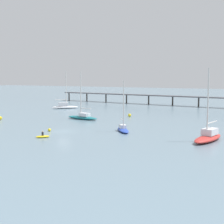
# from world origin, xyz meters

# --- Properties ---
(ground_plane) EXTENTS (400.00, 400.00, 0.00)m
(ground_plane) POSITION_xyz_m (0.00, 0.00, 0.00)
(ground_plane) COLOR slate
(pier) EXTENTS (82.15, 11.31, 7.89)m
(pier) POSITION_xyz_m (19.44, 57.60, 4.44)
(pier) COLOR #4C4C51
(pier) RESTS_ON ground_plane
(sailboat_white) EXTENTS (7.58, 6.36, 11.63)m
(sailboat_white) POSITION_xyz_m (-22.89, 34.59, 0.83)
(sailboat_white) COLOR white
(sailboat_white) RESTS_ON ground_plane
(sailboat_red) EXTENTS (4.37, 8.99, 11.58)m
(sailboat_red) POSITION_xyz_m (25.84, 2.45, 0.79)
(sailboat_red) COLOR red
(sailboat_red) RESTS_ON ground_plane
(sailboat_teal) EXTENTS (8.68, 3.59, 11.27)m
(sailboat_teal) POSITION_xyz_m (-5.38, 16.00, 0.67)
(sailboat_teal) COLOR #1E727A
(sailboat_teal) RESTS_ON ground_plane
(sailboat_blue) EXTENTS (4.97, 6.08, 9.42)m
(sailboat_blue) POSITION_xyz_m (9.99, 4.79, 0.61)
(sailboat_blue) COLOR #2D4CB7
(sailboat_blue) RESTS_ON ground_plane
(dinghy_yellow) EXTENTS (2.38, 2.35, 1.14)m
(dinghy_yellow) POSITION_xyz_m (0.27, -6.60, 0.22)
(dinghy_yellow) COLOR yellow
(dinghy_yellow) RESTS_ON ground_plane
(mooring_buoy_inner) EXTENTS (0.82, 0.82, 0.82)m
(mooring_buoy_inner) POSITION_xyz_m (-22.21, 6.80, 0.41)
(mooring_buoy_inner) COLOR yellow
(mooring_buoy_inner) RESTS_ON ground_plane
(mooring_buoy_near) EXTENTS (0.71, 0.71, 0.71)m
(mooring_buoy_near) POSITION_xyz_m (24.90, 12.67, 0.35)
(mooring_buoy_near) COLOR yellow
(mooring_buoy_near) RESTS_ON ground_plane
(mooring_buoy_mid) EXTENTS (0.79, 0.79, 0.79)m
(mooring_buoy_mid) POSITION_xyz_m (2.80, 25.14, 0.39)
(mooring_buoy_mid) COLOR yellow
(mooring_buoy_mid) RESTS_ON ground_plane
(mooring_buoy_outer) EXTENTS (0.57, 0.57, 0.57)m
(mooring_buoy_outer) POSITION_xyz_m (-2.35, -1.17, 0.29)
(mooring_buoy_outer) COLOR yellow
(mooring_buoy_outer) RESTS_ON ground_plane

